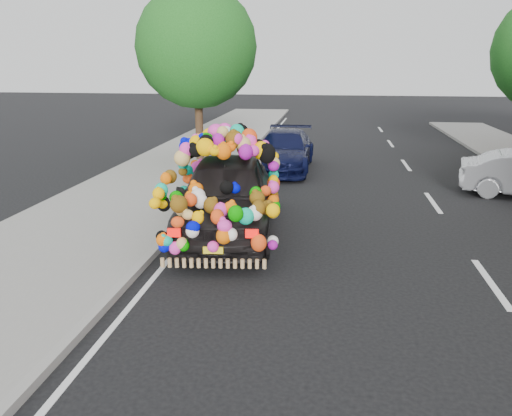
{
  "coord_description": "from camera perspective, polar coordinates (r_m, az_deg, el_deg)",
  "views": [
    {
      "loc": [
        0.85,
        -8.06,
        3.51
      ],
      "look_at": [
        -0.5,
        1.09,
        0.81
      ],
      "focal_mm": 35.0,
      "sensor_mm": 36.0,
      "label": 1
    }
  ],
  "objects": [
    {
      "name": "sidewalk",
      "position": [
        10.17,
        -22.77,
        -4.9
      ],
      "size": [
        4.0,
        60.0,
        0.12
      ],
      "primitive_type": "cube",
      "color": "gray",
      "rests_on": "ground"
    },
    {
      "name": "plush_art_car",
      "position": [
        10.54,
        -3.44,
        3.43
      ],
      "size": [
        2.8,
        5.19,
        2.28
      ],
      "rotation": [
        0.0,
        0.0,
        0.11
      ],
      "color": "black",
      "rests_on": "ground"
    },
    {
      "name": "ground",
      "position": [
        8.83,
        2.17,
        -7.16
      ],
      "size": [
        100.0,
        100.0,
        0.0
      ],
      "primitive_type": "plane",
      "color": "black",
      "rests_on": "ground"
    },
    {
      "name": "navy_sedan",
      "position": [
        17.04,
        3.24,
        6.6
      ],
      "size": [
        1.93,
        4.55,
        1.31
      ],
      "primitive_type": "imported",
      "rotation": [
        0.0,
        0.0,
        -0.02
      ],
      "color": "black",
      "rests_on": "ground"
    },
    {
      "name": "lane_markings",
      "position": [
        9.21,
        25.26,
        -7.75
      ],
      "size": [
        6.0,
        50.0,
        0.01
      ],
      "primitive_type": null,
      "color": "silver",
      "rests_on": "ground"
    },
    {
      "name": "kerb",
      "position": [
        9.33,
        -12.39,
        -5.8
      ],
      "size": [
        0.15,
        60.0,
        0.13
      ],
      "primitive_type": "cube",
      "color": "gray",
      "rests_on": "ground"
    },
    {
      "name": "tree_near_sidewalk",
      "position": [
        18.17,
        -6.79,
        17.78
      ],
      "size": [
        4.2,
        4.2,
        6.13
      ],
      "color": "#332114",
      "rests_on": "ground"
    }
  ]
}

